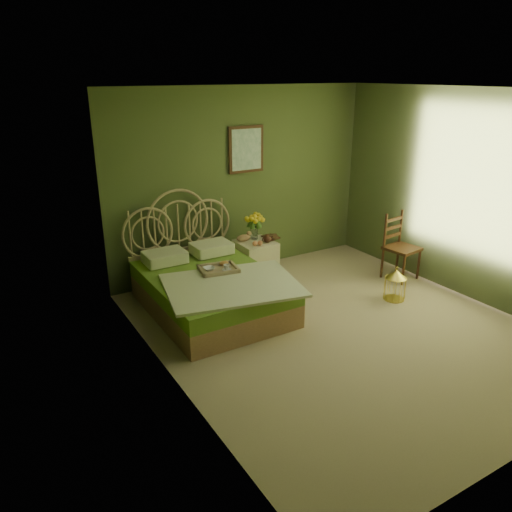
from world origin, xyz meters
TOP-DOWN VIEW (x-y plane):
  - floor at (0.00, 0.00)m, footprint 4.50×4.50m
  - ceiling at (0.00, 0.00)m, footprint 4.50×4.50m
  - wall_back at (0.00, 2.25)m, footprint 4.00×0.00m
  - wall_left at (-2.00, 0.00)m, footprint 0.00×4.50m
  - wall_right at (2.00, 0.00)m, footprint 0.00×4.50m
  - wall_art at (0.05, 2.22)m, footprint 0.54×0.04m
  - bed at (-1.04, 1.25)m, footprint 1.68×2.13m
  - nightstand at (-0.04, 1.82)m, footprint 0.49×0.49m
  - chair at (1.70, 0.82)m, footprint 0.47×0.47m
  - birdcage at (1.12, 0.27)m, footprint 0.27×0.27m
  - book_lower at (0.13, 1.82)m, footprint 0.20×0.26m
  - book_upper at (0.13, 1.82)m, footprint 0.25×0.28m
  - cereal_bowl at (-1.03, 1.26)m, footprint 0.15×0.15m
  - coffee_cup at (-0.85, 1.15)m, footprint 0.08×0.08m

SIDE VIEW (x-z plane):
  - floor at x=0.00m, z-range 0.00..0.00m
  - birdcage at x=1.12m, z-range 0.00..0.40m
  - bed at x=-1.04m, z-range -0.37..0.95m
  - nightstand at x=-0.04m, z-range -0.14..0.84m
  - chair at x=1.70m, z-range 0.05..0.99m
  - cereal_bowl at x=-1.03m, z-range 0.51..0.54m
  - coffee_cup at x=-0.85m, z-range 0.51..0.58m
  - book_lower at x=0.13m, z-range 0.54..0.56m
  - book_upper at x=0.13m, z-range 0.56..0.58m
  - wall_back at x=0.00m, z-range -0.70..3.30m
  - wall_left at x=-2.00m, z-range -0.95..3.55m
  - wall_right at x=2.00m, z-range -0.95..3.55m
  - wall_art at x=0.05m, z-range 1.43..2.07m
  - ceiling at x=0.00m, z-range 2.60..2.60m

